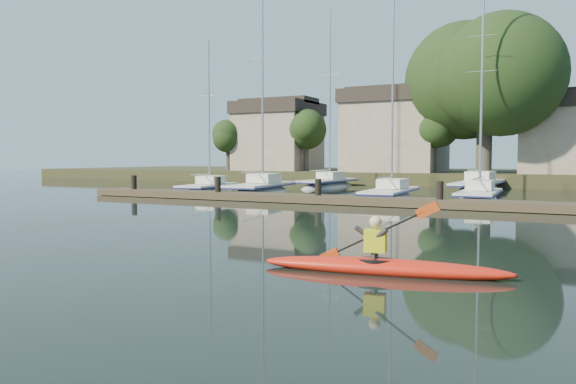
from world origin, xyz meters
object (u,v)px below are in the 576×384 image
at_px(sailboat_6, 479,194).
at_px(kayak, 382,264).
at_px(dock, 376,201).
at_px(sailboat_1, 261,197).
at_px(sailboat_3, 479,205).
at_px(sailboat_0, 208,196).
at_px(sailboat_2, 390,203).
at_px(sailboat_5, 328,190).

bearing_deg(sailboat_6, kayak, -84.06).
relative_size(dock, sailboat_1, 2.34).
bearing_deg(sailboat_3, sailboat_6, 96.69).
bearing_deg(dock, sailboat_0, 162.02).
xyz_separation_m(dock, sailboat_3, (4.05, 4.56, -0.38)).
xyz_separation_m(sailboat_0, sailboat_2, (12.05, -0.19, 0.01)).
relative_size(dock, sailboat_6, 1.92).
bearing_deg(sailboat_6, sailboat_5, -179.81).
bearing_deg(kayak, sailboat_2, 97.24).
relative_size(sailboat_1, sailboat_5, 0.99).
bearing_deg(sailboat_0, sailboat_6, 23.76).
bearing_deg(sailboat_3, sailboat_5, 141.47).
height_order(sailboat_3, sailboat_5, sailboat_5).
distance_m(sailboat_1, sailboat_2, 8.70).
bearing_deg(sailboat_3, sailboat_2, -172.76).
bearing_deg(sailboat_2, sailboat_5, 124.96).
bearing_deg(sailboat_1, sailboat_3, -9.38).
relative_size(dock, sailboat_0, 3.13).
height_order(kayak, sailboat_0, sailboat_0).
distance_m(sailboat_1, sailboat_5, 8.91).
bearing_deg(sailboat_2, sailboat_6, 68.75).
bearing_deg(sailboat_6, sailboat_1, -142.40).
height_order(sailboat_5, sailboat_6, sailboat_6).
relative_size(sailboat_2, sailboat_5, 0.93).
distance_m(sailboat_0, sailboat_1, 3.52).
distance_m(kayak, sailboat_0, 25.98).
distance_m(kayak, dock, 15.93).
xyz_separation_m(sailboat_0, sailboat_5, (4.21, 9.74, -0.01)).
bearing_deg(sailboat_0, sailboat_3, -6.58).
height_order(sailboat_0, sailboat_1, sailboat_1).
bearing_deg(sailboat_5, sailboat_1, -93.14).
relative_size(sailboat_0, sailboat_2, 0.79).
relative_size(sailboat_0, sailboat_6, 0.61).
distance_m(sailboat_1, sailboat_6, 14.63).
height_order(sailboat_1, sailboat_3, sailboat_1).
bearing_deg(sailboat_5, sailboat_3, -34.86).
height_order(sailboat_1, sailboat_6, sailboat_6).
distance_m(sailboat_1, sailboat_3, 13.12).
bearing_deg(sailboat_2, sailboat_3, 5.61).
height_order(sailboat_1, sailboat_2, sailboat_1).
xyz_separation_m(kayak, dock, (-5.07, 15.10, 0.01)).
distance_m(kayak, sailboat_2, 19.75).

